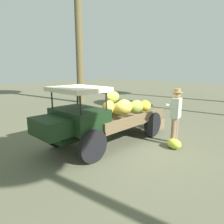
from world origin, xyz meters
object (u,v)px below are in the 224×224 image
at_px(wooden_crate, 155,124).
at_px(loose_banana_bunch, 174,144).
at_px(truck, 101,116).
at_px(farmer, 176,113).

bearing_deg(wooden_crate, loose_banana_bunch, 46.50).
distance_m(truck, farmer, 2.31).
bearing_deg(truck, farmer, 132.57).
xyz_separation_m(truck, farmer, (-1.55, 1.71, 0.10)).
bearing_deg(loose_banana_bunch, wooden_crate, -133.50).
distance_m(truck, wooden_crate, 2.79).
xyz_separation_m(truck, loose_banana_bunch, (-1.22, 1.88, -0.76)).
relative_size(farmer, wooden_crate, 3.04).
distance_m(farmer, wooden_crate, 1.95).
relative_size(truck, farmer, 2.54).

